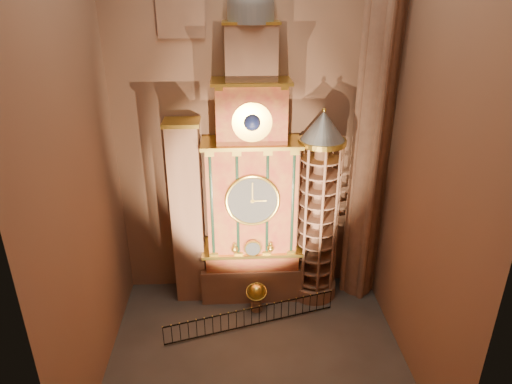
{
  "coord_description": "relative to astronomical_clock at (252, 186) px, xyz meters",
  "views": [
    {
      "loc": [
        -0.92,
        -16.68,
        16.12
      ],
      "look_at": [
        0.13,
        3.0,
        7.22
      ],
      "focal_mm": 32.0,
      "sensor_mm": 36.0,
      "label": 1
    }
  ],
  "objects": [
    {
      "name": "stair_turret",
      "position": [
        3.5,
        -0.26,
        -1.41
      ],
      "size": [
        2.5,
        2.5,
        10.8
      ],
      "color": "#8C634C",
      "rests_on": "floor"
    },
    {
      "name": "gothic_pier",
      "position": [
        6.1,
        0.04,
        4.32
      ],
      "size": [
        2.04,
        2.04,
        22.0
      ],
      "color": "#8C634C",
      "rests_on": "floor"
    },
    {
      "name": "astronomical_clock",
      "position": [
        0.0,
        0.0,
        0.0
      ],
      "size": [
        5.6,
        2.41,
        16.7
      ],
      "color": "#8C634C",
      "rests_on": "floor"
    },
    {
      "name": "celestial_globe",
      "position": [
        0.17,
        -1.6,
        -5.69
      ],
      "size": [
        1.27,
        1.22,
        1.64
      ],
      "color": "#8C634C",
      "rests_on": "floor"
    },
    {
      "name": "wall_back",
      "position": [
        0.0,
        1.04,
        4.32
      ],
      "size": [
        22.0,
        0.0,
        22.0
      ],
      "primitive_type": "plane",
      "rotation": [
        1.57,
        0.0,
        0.0
      ],
      "color": "#8C644B",
      "rests_on": "floor"
    },
    {
      "name": "wall_right",
      "position": [
        7.0,
        -4.96,
        4.32
      ],
      "size": [
        0.0,
        22.0,
        22.0
      ],
      "primitive_type": "plane",
      "rotation": [
        1.57,
        0.0,
        -1.57
      ],
      "color": "#8C644B",
      "rests_on": "floor"
    },
    {
      "name": "portrait_tower",
      "position": [
        -3.4,
        0.02,
        -1.53
      ],
      "size": [
        1.8,
        1.6,
        10.2
      ],
      "color": "#8C634C",
      "rests_on": "floor"
    },
    {
      "name": "floor",
      "position": [
        0.0,
        -4.96,
        -6.68
      ],
      "size": [
        14.0,
        14.0,
        0.0
      ],
      "primitive_type": "plane",
      "color": "#383330",
      "rests_on": "ground"
    },
    {
      "name": "iron_railing",
      "position": [
        -0.15,
        -2.95,
        -6.07
      ],
      "size": [
        8.71,
        2.46,
        1.12
      ],
      "color": "black",
      "rests_on": "floor"
    },
    {
      "name": "wall_left",
      "position": [
        -7.0,
        -4.96,
        4.32
      ],
      "size": [
        0.0,
        22.0,
        22.0
      ],
      "primitive_type": "plane",
      "rotation": [
        1.57,
        0.0,
        1.57
      ],
      "color": "#8C644B",
      "rests_on": "floor"
    }
  ]
}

